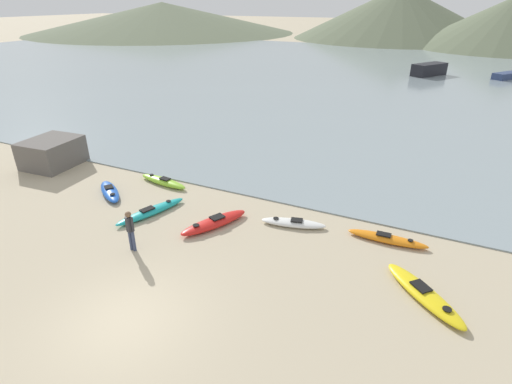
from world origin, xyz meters
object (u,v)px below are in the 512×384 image
moored_boat_3 (509,75)px  shoreline_rock (52,153)px  kayak_on_sand_6 (163,181)px  kayak_on_sand_1 (214,222)px  kayak_on_sand_3 (387,239)px  kayak_on_sand_0 (293,223)px  kayak_on_sand_4 (424,294)px  kayak_on_sand_5 (110,191)px  person_near_foreground (130,228)px  moored_boat_0 (429,69)px  kayak_on_sand_2 (151,211)px

moored_boat_3 → shoreline_rock: bearing=-121.0°
kayak_on_sand_6 → kayak_on_sand_1: bearing=-28.6°
kayak_on_sand_3 → kayak_on_sand_6: kayak_on_sand_6 is taller
kayak_on_sand_0 → kayak_on_sand_3: size_ratio=0.91×
kayak_on_sand_4 → kayak_on_sand_5: kayak_on_sand_5 is taller
shoreline_rock → person_near_foreground: bearing=-25.6°
kayak_on_sand_4 → moored_boat_3: bearing=83.1°
kayak_on_sand_0 → kayak_on_sand_4: bearing=-24.3°
kayak_on_sand_6 → person_near_foreground: size_ratio=1.86×
kayak_on_sand_5 → shoreline_rock: (-5.50, 1.47, 0.59)m
kayak_on_sand_3 → shoreline_rock: (-18.06, -0.02, 0.61)m
kayak_on_sand_3 → shoreline_rock: shoreline_rock is taller
kayak_on_sand_0 → shoreline_rock: (-14.40, 0.42, 0.62)m
moored_boat_3 → kayak_on_sand_0: bearing=-104.1°
person_near_foreground → kayak_on_sand_5: bearing=142.9°
moored_boat_0 → shoreline_rock: (-16.44, -39.63, -0.01)m
kayak_on_sand_4 → moored_boat_3: 44.54m
kayak_on_sand_4 → moored_boat_0: 42.52m
kayak_on_sand_4 → kayak_on_sand_3: bearing=119.2°
kayak_on_sand_1 → shoreline_rock: shoreline_rock is taller
kayak_on_sand_4 → kayak_on_sand_2: bearing=176.9°
kayak_on_sand_0 → kayak_on_sand_2: 6.14m
moored_boat_3 → kayak_on_sand_1: bearing=-107.3°
kayak_on_sand_3 → kayak_on_sand_0: bearing=-173.2°
kayak_on_sand_3 → kayak_on_sand_4: 3.19m
kayak_on_sand_1 → kayak_on_sand_3: (6.57, 1.87, -0.04)m
kayak_on_sand_5 → kayak_on_sand_6: bearing=52.6°
moored_boat_0 → moored_boat_3: moored_boat_0 is taller
kayak_on_sand_0 → kayak_on_sand_6: size_ratio=0.91×
kayak_on_sand_0 → person_near_foreground: 6.38m
kayak_on_sand_0 → kayak_on_sand_3: kayak_on_sand_3 is taller
kayak_on_sand_5 → person_near_foreground: size_ratio=1.56×
kayak_on_sand_2 → kayak_on_sand_5: size_ratio=1.34×
kayak_on_sand_3 → moored_boat_0: size_ratio=0.62×
kayak_on_sand_3 → kayak_on_sand_2: bearing=-167.1°
kayak_on_sand_6 → shoreline_rock: (-7.06, -0.57, 0.59)m
kayak_on_sand_4 → kayak_on_sand_6: size_ratio=0.97×
kayak_on_sand_0 → moored_boat_0: (2.04, 40.05, 0.62)m
moored_boat_0 → shoreline_rock: bearing=-112.5°
person_near_foreground → moored_boat_3: size_ratio=0.36×
kayak_on_sand_2 → moored_boat_0: size_ratio=0.69×
kayak_on_sand_4 → kayak_on_sand_5: 14.18m
shoreline_rock → kayak_on_sand_2: bearing=-14.3°
kayak_on_sand_5 → person_near_foreground: bearing=-37.1°
kayak_on_sand_3 → kayak_on_sand_4: kayak_on_sand_4 is taller
kayak_on_sand_2 → moored_boat_0: 42.55m
kayak_on_sand_2 → moored_boat_0: moored_boat_0 is taller
kayak_on_sand_6 → moored_boat_3: 44.63m
kayak_on_sand_0 → kayak_on_sand_3: 3.69m
kayak_on_sand_4 → moored_boat_0: (-3.18, 42.40, 0.60)m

